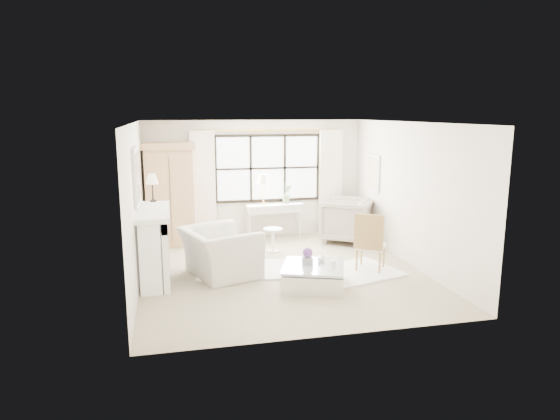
# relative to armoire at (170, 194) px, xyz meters

# --- Properties ---
(floor) EXTENTS (5.50, 5.50, 0.00)m
(floor) POSITION_rel_armoire_xyz_m (1.93, -2.38, -1.14)
(floor) COLOR tan
(floor) RESTS_ON ground
(ceiling) EXTENTS (5.50, 5.50, 0.00)m
(ceiling) POSITION_rel_armoire_xyz_m (1.93, -2.38, 1.56)
(ceiling) COLOR white
(ceiling) RESTS_ON ground
(wall_back) EXTENTS (5.00, 0.00, 5.00)m
(wall_back) POSITION_rel_armoire_xyz_m (1.93, 0.37, 0.21)
(wall_back) COLOR white
(wall_back) RESTS_ON ground
(wall_front) EXTENTS (5.00, 0.00, 5.00)m
(wall_front) POSITION_rel_armoire_xyz_m (1.93, -5.13, 0.21)
(wall_front) COLOR white
(wall_front) RESTS_ON ground
(wall_left) EXTENTS (0.00, 5.50, 5.50)m
(wall_left) POSITION_rel_armoire_xyz_m (-0.57, -2.38, 0.21)
(wall_left) COLOR silver
(wall_left) RESTS_ON ground
(wall_right) EXTENTS (0.00, 5.50, 5.50)m
(wall_right) POSITION_rel_armoire_xyz_m (4.43, -2.38, 0.21)
(wall_right) COLOR silver
(wall_right) RESTS_ON ground
(window_pane) EXTENTS (2.40, 0.02, 1.50)m
(window_pane) POSITION_rel_armoire_xyz_m (2.23, 0.35, 0.46)
(window_pane) COLOR white
(window_pane) RESTS_ON wall_back
(window_frame) EXTENTS (2.50, 0.04, 1.50)m
(window_frame) POSITION_rel_armoire_xyz_m (2.23, 0.34, 0.46)
(window_frame) COLOR black
(window_frame) RESTS_ON wall_back
(curtain_rod) EXTENTS (3.30, 0.04, 0.04)m
(curtain_rod) POSITION_rel_armoire_xyz_m (2.23, 0.29, 1.33)
(curtain_rod) COLOR #AB8A3B
(curtain_rod) RESTS_ON wall_back
(curtain_left) EXTENTS (0.55, 0.10, 2.47)m
(curtain_left) POSITION_rel_armoire_xyz_m (0.73, 0.27, 0.10)
(curtain_left) COLOR white
(curtain_left) RESTS_ON ground
(curtain_right) EXTENTS (0.55, 0.10, 2.47)m
(curtain_right) POSITION_rel_armoire_xyz_m (3.73, 0.27, 0.10)
(curtain_right) COLOR white
(curtain_right) RESTS_ON ground
(fireplace) EXTENTS (0.58, 1.66, 1.26)m
(fireplace) POSITION_rel_armoire_xyz_m (-0.34, -2.38, -0.49)
(fireplace) COLOR white
(fireplace) RESTS_ON ground
(mirror_frame) EXTENTS (0.05, 1.15, 0.95)m
(mirror_frame) POSITION_rel_armoire_xyz_m (-0.54, -2.38, 0.70)
(mirror_frame) COLOR silver
(mirror_frame) RESTS_ON wall_left
(mirror_glass) EXTENTS (0.02, 1.00, 0.80)m
(mirror_glass) POSITION_rel_armoire_xyz_m (-0.51, -2.38, 0.70)
(mirror_glass) COLOR silver
(mirror_glass) RESTS_ON wall_left
(art_frame) EXTENTS (0.04, 0.62, 0.82)m
(art_frame) POSITION_rel_armoire_xyz_m (4.40, -0.68, 0.41)
(art_frame) COLOR silver
(art_frame) RESTS_ON wall_right
(art_canvas) EXTENTS (0.01, 0.52, 0.72)m
(art_canvas) POSITION_rel_armoire_xyz_m (4.38, -0.68, 0.41)
(art_canvas) COLOR beige
(art_canvas) RESTS_ON wall_right
(mantel_lamp) EXTENTS (0.22, 0.22, 0.51)m
(mantel_lamp) POSITION_rel_armoire_xyz_m (-0.32, -1.60, 0.51)
(mantel_lamp) COLOR black
(mantel_lamp) RESTS_ON fireplace
(armoire) EXTENTS (1.15, 0.74, 2.24)m
(armoire) POSITION_rel_armoire_xyz_m (0.00, 0.00, 0.00)
(armoire) COLOR tan
(armoire) RESTS_ON floor
(console_table) EXTENTS (1.34, 0.58, 0.80)m
(console_table) POSITION_rel_armoire_xyz_m (2.32, 0.12, -0.74)
(console_table) COLOR silver
(console_table) RESTS_ON floor
(console_lamp) EXTENTS (0.28, 0.28, 0.69)m
(console_lamp) POSITION_rel_armoire_xyz_m (2.08, 0.14, 0.22)
(console_lamp) COLOR gold
(console_lamp) RESTS_ON console_table
(orchid_plant) EXTENTS (0.25, 0.20, 0.44)m
(orchid_plant) POSITION_rel_armoire_xyz_m (2.64, 0.14, -0.12)
(orchid_plant) COLOR #5C7850
(orchid_plant) RESTS_ON console_table
(side_table) EXTENTS (0.40, 0.40, 0.51)m
(side_table) POSITION_rel_armoire_xyz_m (2.05, -1.06, -0.81)
(side_table) COLOR white
(side_table) RESTS_ON floor
(rug_left) EXTENTS (1.88, 1.47, 0.03)m
(rug_left) POSITION_rel_armoire_xyz_m (1.29, -2.16, -1.12)
(rug_left) COLOR white
(rug_left) RESTS_ON floor
(rug_right) EXTENTS (1.93, 1.65, 0.03)m
(rug_right) POSITION_rel_armoire_xyz_m (3.15, -2.76, -1.12)
(rug_right) COLOR white
(rug_right) RESTS_ON floor
(club_armchair) EXTENTS (1.51, 1.61, 0.85)m
(club_armchair) POSITION_rel_armoire_xyz_m (0.81, -2.35, -0.71)
(club_armchair) COLOR beige
(club_armchair) RESTS_ON floor
(wingback_chair) EXTENTS (1.49, 1.48, 0.98)m
(wingback_chair) POSITION_rel_armoire_xyz_m (3.85, -0.57, -0.65)
(wingback_chair) COLOR #A4998A
(wingback_chair) RESTS_ON floor
(french_chair) EXTENTS (0.67, 0.67, 1.08)m
(french_chair) POSITION_rel_armoire_xyz_m (3.53, -2.69, -0.83)
(french_chair) COLOR #A47D44
(french_chair) RESTS_ON floor
(coffee_table) EXTENTS (1.28, 1.28, 0.38)m
(coffee_table) POSITION_rel_armoire_xyz_m (2.26, -3.30, -0.96)
(coffee_table) COLOR silver
(coffee_table) RESTS_ON floor
(planter_box) EXTENTS (0.17, 0.17, 0.12)m
(planter_box) POSITION_rel_armoire_xyz_m (2.18, -3.22, -0.70)
(planter_box) COLOR slate
(planter_box) RESTS_ON coffee_table
(planter_flowers) EXTENTS (0.17, 0.17, 0.17)m
(planter_flowers) POSITION_rel_armoire_xyz_m (2.18, -3.22, -0.56)
(planter_flowers) COLOR #5A3078
(planter_flowers) RESTS_ON planter_box
(pillar_candle) EXTENTS (0.09, 0.09, 0.12)m
(pillar_candle) POSITION_rel_armoire_xyz_m (2.55, -3.48, -0.70)
(pillar_candle) COLOR white
(pillar_candle) RESTS_ON coffee_table
(coffee_vase) EXTENTS (0.17, 0.17, 0.14)m
(coffee_vase) POSITION_rel_armoire_xyz_m (2.45, -3.13, -0.69)
(coffee_vase) COLOR silver
(coffee_vase) RESTS_ON coffee_table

